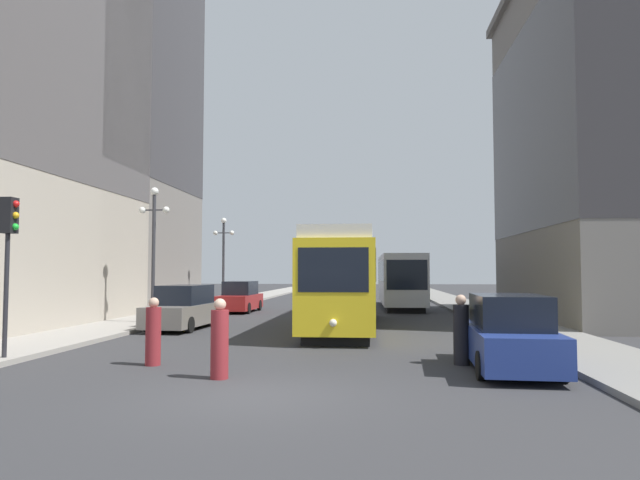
# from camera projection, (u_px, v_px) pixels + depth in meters

# --- Properties ---
(ground_plane) EXTENTS (200.00, 200.00, 0.00)m
(ground_plane) POSITION_uv_depth(u_px,v_px,m) (253.00, 396.00, 10.85)
(ground_plane) COLOR #303033
(sidewalk_left) EXTENTS (3.09, 120.00, 0.15)m
(sidewalk_left) POSITION_uv_depth(u_px,v_px,m) (255.00, 297.00, 51.40)
(sidewalk_left) COLOR gray
(sidewalk_left) RESTS_ON ground
(sidewalk_right) EXTENTS (3.09, 120.00, 0.15)m
(sidewalk_right) POSITION_uv_depth(u_px,v_px,m) (443.00, 298.00, 49.81)
(sidewalk_right) COLOR gray
(sidewalk_right) RESTS_ON ground
(streetcar) EXTENTS (2.67, 13.42, 3.89)m
(streetcar) POSITION_uv_depth(u_px,v_px,m) (345.00, 278.00, 24.16)
(streetcar) COLOR black
(streetcar) RESTS_ON ground
(transit_bus) EXTENTS (2.82, 12.00, 3.45)m
(transit_bus) POSITION_uv_depth(u_px,v_px,m) (400.00, 278.00, 37.89)
(transit_bus) COLOR black
(transit_bus) RESTS_ON ground
(parked_car_left_near) EXTENTS (1.95, 4.69, 1.82)m
(parked_car_left_near) POSITION_uv_depth(u_px,v_px,m) (240.00, 298.00, 33.55)
(parked_car_left_near) COLOR black
(parked_car_left_near) RESTS_ON ground
(parked_car_left_mid) EXTENTS (2.08, 5.05, 1.82)m
(parked_car_left_mid) POSITION_uv_depth(u_px,v_px,m) (184.00, 308.00, 23.68)
(parked_car_left_mid) COLOR black
(parked_car_left_mid) RESTS_ON ground
(parked_car_right_far) EXTENTS (2.06, 4.78, 1.82)m
(parked_car_right_far) POSITION_uv_depth(u_px,v_px,m) (509.00, 335.00, 13.72)
(parked_car_right_far) COLOR black
(parked_car_right_far) RESTS_ON ground
(pedestrian_crossing_near) EXTENTS (0.40, 0.40, 1.78)m
(pedestrian_crossing_near) POSITION_uv_depth(u_px,v_px,m) (220.00, 341.00, 12.62)
(pedestrian_crossing_near) COLOR maroon
(pedestrian_crossing_near) RESTS_ON ground
(pedestrian_crossing_far) EXTENTS (0.40, 0.40, 1.79)m
(pedestrian_crossing_far) POSITION_uv_depth(u_px,v_px,m) (461.00, 332.00, 14.50)
(pedestrian_crossing_far) COLOR black
(pedestrian_crossing_far) RESTS_ON ground
(pedestrian_on_sidewalk) EXTENTS (0.39, 0.39, 1.72)m
(pedestrian_on_sidewalk) POSITION_uv_depth(u_px,v_px,m) (153.00, 334.00, 14.42)
(pedestrian_on_sidewalk) COLOR maroon
(pedestrian_on_sidewalk) RESTS_ON ground
(traffic_light_near_left) EXTENTS (0.47, 0.36, 4.19)m
(traffic_light_near_left) POSITION_uv_depth(u_px,v_px,m) (9.00, 234.00, 14.91)
(traffic_light_near_left) COLOR #232328
(traffic_light_near_left) RESTS_ON sidewalk_left
(lamp_post_left_near) EXTENTS (1.41, 0.36, 6.02)m
(lamp_post_left_near) POSITION_uv_depth(u_px,v_px,m) (154.00, 234.00, 25.33)
(lamp_post_left_near) COLOR #333338
(lamp_post_left_near) RESTS_ON sidewalk_left
(lamp_post_left_far) EXTENTS (1.41, 0.36, 5.78)m
(lamp_post_left_far) POSITION_uv_depth(u_px,v_px,m) (224.00, 248.00, 37.09)
(lamp_post_left_far) COLOR #333338
(lamp_post_left_far) RESTS_ON sidewalk_left
(building_left_midblock) EXTENTS (12.74, 15.75, 30.97)m
(building_left_midblock) POSITION_uv_depth(u_px,v_px,m) (69.00, 48.00, 34.33)
(building_left_midblock) COLOR slate
(building_left_midblock) RESTS_ON ground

